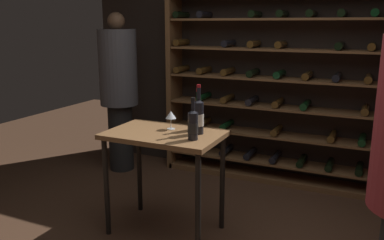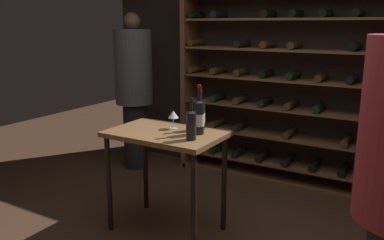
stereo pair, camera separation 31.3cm
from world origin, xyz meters
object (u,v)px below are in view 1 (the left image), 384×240
Objects in this scene: wine_rack at (279,91)px; person_bystander_dark_jacket at (119,86)px; wine_bottle_green_slim at (199,116)px; tasting_table at (165,146)px; wine_bottle_amber_reserve at (198,115)px; wine_bottle_red_label at (193,125)px; wine_glass_stemmed_right at (171,116)px.

wine_rack is 1.85m from person_bystander_dark_jacket.
wine_bottle_green_slim is at bearing -101.63° from wine_rack.
tasting_table is 2.34× the size of wine_bottle_green_slim.
wine_bottle_amber_reserve is 0.31m from wine_bottle_red_label.
wine_rack is 1.50m from wine_bottle_green_slim.
wine_bottle_amber_reserve reaches higher than wine_bottle_red_label.
wine_glass_stemmed_right is (-0.27, 0.03, -0.03)m from wine_bottle_green_slim.
wine_rack is 16.90× the size of wine_glass_stemmed_right.
wine_bottle_amber_reserve is (-0.36, -1.35, -0.02)m from wine_rack.
person_bystander_dark_jacket reaches higher than wine_bottle_amber_reserve.
tasting_table is 0.40m from wine_bottle_red_label.
wine_glass_stemmed_right is (-0.57, -1.43, -0.03)m from wine_rack.
person_bystander_dark_jacket is 1.72m from wine_bottle_amber_reserve.
person_bystander_dark_jacket is 1.83m from wine_bottle_green_slim.
tasting_table is at bearing 162.27° from wine_bottle_red_label.
wine_glass_stemmed_right is (-0.21, -0.09, -0.01)m from wine_bottle_amber_reserve.
wine_bottle_red_label is 2.11× the size of wine_glass_stemmed_right.
wine_bottle_red_label is (0.30, -0.10, 0.24)m from tasting_table.
wine_rack is 6.56× the size of wine_bottle_green_slim.
tasting_table is at bearing 163.54° from person_bystander_dark_jacket.
person_bystander_dark_jacket reaches higher than wine_bottle_green_slim.
wine_rack is at bearing 69.70° from tasting_table.
wine_bottle_amber_reserve is 1.05× the size of wine_bottle_red_label.
person_bystander_dark_jacket is at bearing 147.31° from wine_bottle_amber_reserve.
wine_bottle_amber_reserve is (0.21, 0.20, 0.25)m from tasting_table.
wine_bottle_red_label is at bearing -72.86° from wine_bottle_amber_reserve.
person_bystander_dark_jacket is 4.70× the size of wine_bottle_green_slim.
wine_bottle_amber_reserve is at bearing 22.24° from wine_glass_stemmed_right.
tasting_table is at bearing -136.57° from wine_bottle_amber_reserve.
wine_bottle_green_slim reaches higher than wine_bottle_red_label.
person_bystander_dark_jacket is 1.60m from wine_glass_stemmed_right.
wine_glass_stemmed_right is (1.23, -1.01, -0.04)m from person_bystander_dark_jacket.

